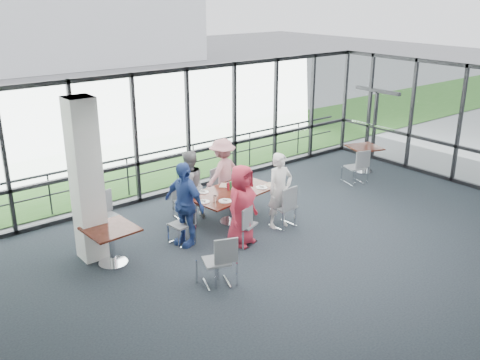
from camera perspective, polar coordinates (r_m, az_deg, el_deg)
floor at (r=10.79m, az=9.58°, el=-8.34°), size 12.00×10.00×0.02m
ceiling at (r=9.71m, az=10.66°, el=8.62°), size 12.00×10.00×0.04m
curtain_wall_back at (r=13.79m, az=-5.56°, el=5.30°), size 12.00×0.10×3.20m
exit_door at (r=17.04m, az=14.17°, el=5.68°), size 0.12×1.60×2.10m
structural_column at (r=10.50m, az=-16.08°, el=-0.06°), size 0.50×0.50×3.20m
apron at (r=18.47m, az=-13.92°, el=3.34°), size 80.00×70.00×0.02m
grass_strip at (r=16.73m, az=-11.01°, el=1.96°), size 80.00×5.00×0.01m
hangar_main at (r=39.90m, az=-22.89°, el=15.38°), size 24.00×10.00×6.00m
guard_rail at (r=14.59m, az=-6.70°, el=1.57°), size 12.00×0.06×0.06m
main_table at (r=11.98m, az=-0.89°, el=-1.73°), size 2.15×1.39×0.75m
side_table_left at (r=10.47m, az=-13.63°, el=-5.56°), size 0.96×0.96×0.75m
side_table_right at (r=15.77m, az=13.12°, el=3.08°), size 1.06×1.06×0.75m
diner_near_left at (r=10.88m, az=0.17°, el=-2.72°), size 0.97×0.78×1.72m
diner_near_right at (r=11.73m, az=4.28°, el=-1.14°), size 0.67×0.52×1.70m
diner_far_left at (r=12.08m, az=-5.49°, el=-0.66°), size 0.86×0.59×1.65m
diner_far_right at (r=12.84m, az=-1.87°, el=0.77°), size 1.20×0.82×1.69m
diner_end at (r=10.93m, az=-5.98°, el=-2.55°), size 0.78×1.14×1.78m
chair_main_nl at (r=11.06m, az=0.49°, el=-4.77°), size 0.54×0.54×0.85m
chair_main_nr at (r=11.86m, az=4.64°, el=-2.84°), size 0.50×0.50×0.95m
chair_main_fl at (r=12.35m, az=-5.97°, el=-2.30°), size 0.43×0.43×0.81m
chair_main_fr at (r=13.06m, az=-2.41°, el=-0.85°), size 0.53×0.53×0.85m
chair_main_end at (r=11.14m, az=-6.28°, el=-4.73°), size 0.47×0.47×0.85m
chair_spare_la at (r=9.59m, az=-2.52°, el=-8.66°), size 0.58×0.58×0.92m
chair_spare_lb at (r=11.61m, az=-14.04°, el=-3.87°), size 0.54×0.54×0.97m
chair_spare_r at (r=14.78m, az=12.18°, el=1.34°), size 0.56×0.56×0.92m
plate_nl at (r=11.38m, az=-1.59°, el=-2.25°), size 0.28×0.28×0.01m
plate_nr at (r=12.14m, az=2.33°, el=-0.81°), size 0.26×0.26×0.01m
plate_fl at (r=11.89m, az=-3.94°, el=-1.30°), size 0.24×0.24×0.01m
plate_fr at (r=12.47m, az=-0.29°, el=-0.24°), size 0.27×0.27×0.01m
plate_end at (r=11.36m, az=-3.88°, el=-2.33°), size 0.25×0.25×0.01m
tumbler_a at (r=11.55m, az=-0.73°, el=-1.55°), size 0.07×0.07×0.14m
tumbler_b at (r=11.97m, az=1.02°, el=-0.81°), size 0.06×0.06×0.13m
tumbler_c at (r=12.12m, az=-1.29°, el=-0.50°), size 0.07×0.07×0.15m
tumbler_d at (r=11.33m, az=-2.68°, el=-2.02°), size 0.07×0.07×0.14m
menu_a at (r=11.52m, az=-0.05°, el=-1.99°), size 0.37×0.35×0.00m
menu_b at (r=12.36m, az=3.15°, el=-0.47°), size 0.31×0.25×0.00m
menu_c at (r=12.30m, az=-1.66°, el=-0.56°), size 0.37×0.36×0.00m
condiment_caddy at (r=12.00m, az=-0.57°, el=-0.99°), size 0.10×0.07×0.04m
ketchup_bottle at (r=11.97m, az=-1.27°, el=-0.69°), size 0.06×0.06×0.18m
green_bottle at (r=11.98m, az=-1.00°, el=-0.61°), size 0.05×0.05×0.20m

